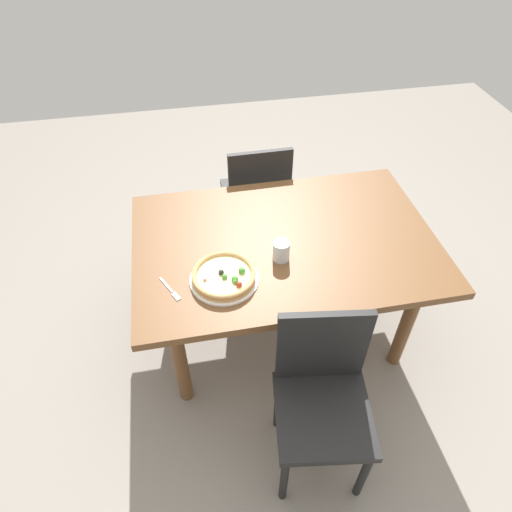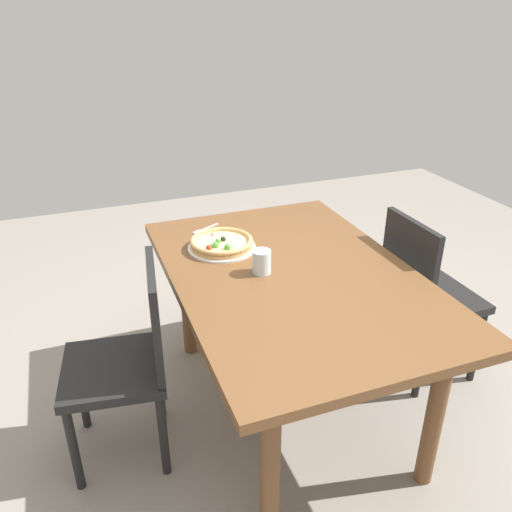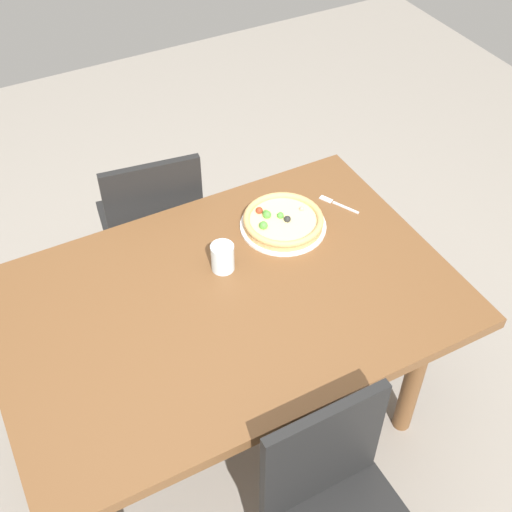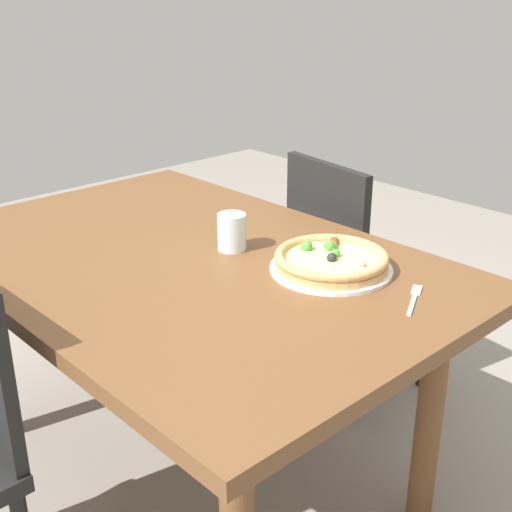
% 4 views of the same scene
% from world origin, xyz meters
% --- Properties ---
extents(ground_plane, '(6.00, 6.00, 0.00)m').
position_xyz_m(ground_plane, '(0.00, 0.00, 0.00)').
color(ground_plane, gray).
extents(dining_table, '(1.49, 0.99, 0.72)m').
position_xyz_m(dining_table, '(0.00, 0.00, 0.64)').
color(dining_table, brown).
rests_on(dining_table, ground).
extents(chair_near, '(0.40, 0.40, 0.87)m').
position_xyz_m(chair_near, '(0.01, -0.71, 0.47)').
color(chair_near, black).
rests_on(chair_near, ground).
extents(chair_far, '(0.45, 0.45, 0.87)m').
position_xyz_m(chair_far, '(-0.00, 0.71, 0.47)').
color(chair_far, black).
rests_on(chair_far, ground).
extents(plate, '(0.31, 0.31, 0.01)m').
position_xyz_m(plate, '(0.33, 0.21, 0.73)').
color(plate, white).
rests_on(plate, dining_table).
extents(pizza, '(0.29, 0.29, 0.05)m').
position_xyz_m(pizza, '(0.33, 0.21, 0.75)').
color(pizza, tan).
rests_on(pizza, plate).
extents(fork, '(0.09, 0.15, 0.00)m').
position_xyz_m(fork, '(0.57, 0.23, 0.72)').
color(fork, silver).
rests_on(fork, dining_table).
extents(drinking_glass, '(0.08, 0.08, 0.10)m').
position_xyz_m(drinking_glass, '(0.05, 0.12, 0.77)').
color(drinking_glass, silver).
rests_on(drinking_glass, dining_table).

